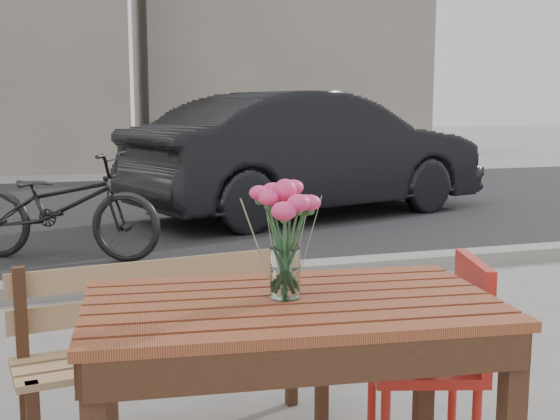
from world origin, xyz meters
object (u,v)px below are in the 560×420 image
parked_car (311,154)px  bicycle (61,206)px  main_table (291,339)px  red_chair (443,349)px  main_vase (285,225)px

parked_car → bicycle: bearing=103.5°
main_table → parked_car: 6.64m
red_chair → parked_car: size_ratio=0.17×
red_chair → parked_car: (1.69, 5.99, 0.29)m
main_vase → parked_car: size_ratio=0.08×
red_chair → main_vase: size_ratio=2.20×
main_vase → bicycle: 4.49m
red_chair → bicycle: bearing=-145.9°
parked_car → red_chair: bearing=147.3°
main_vase → main_table: bearing=-58.7°
main_table → bicycle: (-0.64, 4.44, -0.16)m
main_table → main_vase: (-0.01, 0.02, 0.35)m
main_table → red_chair: 0.72m
main_table → red_chair: bearing=24.8°
parked_car → bicycle: size_ratio=2.53×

